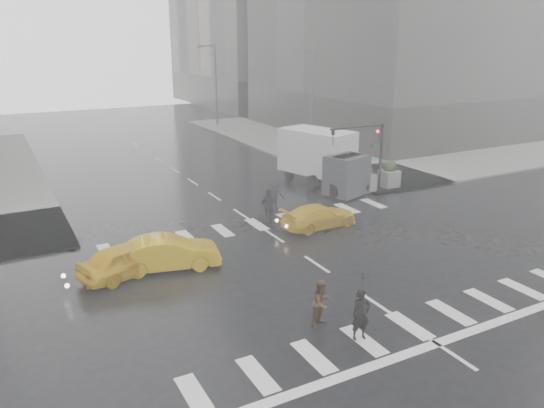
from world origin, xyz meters
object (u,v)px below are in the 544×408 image
pedestrian_brown (322,303)px  taxi_front (127,259)px  taxi_mid (168,253)px  box_truck (325,158)px  traffic_signal_pole (369,144)px

pedestrian_brown → taxi_front: (-5.01, 7.38, -0.15)m
taxi_front → taxi_mid: (1.75, -0.20, 0.03)m
pedestrian_brown → taxi_mid: pedestrian_brown is taller
taxi_mid → box_truck: size_ratio=0.64×
traffic_signal_pole → box_truck: size_ratio=0.65×
taxi_mid → box_truck: (13.46, 8.04, 1.24)m
taxi_front → traffic_signal_pole: bearing=-90.3°
taxi_mid → box_truck: 15.73m
traffic_signal_pole → pedestrian_brown: (-11.71, -12.48, -2.36)m
taxi_mid → box_truck: box_truck is taller
taxi_mid → box_truck: bearing=-46.6°
taxi_mid → taxi_front: bearing=95.9°
traffic_signal_pole → box_truck: bearing=118.8°
traffic_signal_pole → box_truck: (-1.51, 2.73, -1.24)m
taxi_front → box_truck: box_truck is taller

